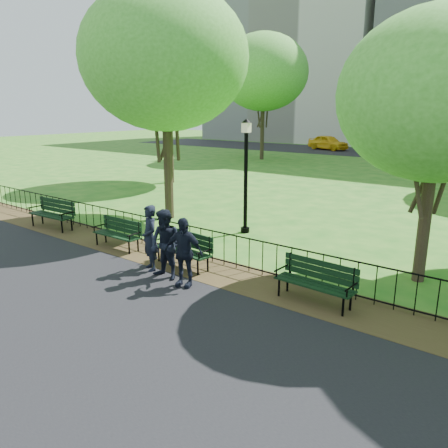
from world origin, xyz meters
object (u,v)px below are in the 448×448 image
Objects in this scene: tree_mid_w at (168,72)px; taxi at (328,142)px; tree_near_w at (165,58)px; person_right at (183,252)px; park_bench_right_a at (317,277)px; park_bench_left_a at (119,230)px; tree_near_e at (440,96)px; person_mid at (165,245)px; park_bench_left_b at (54,211)px; park_bench_main at (177,243)px; lamppost at (246,172)px; tree_far_w at (264,72)px; person_left at (150,238)px; sedan_silver at (446,151)px.

tree_mid_w is 1.98× the size of taxi.
tree_near_w reaches higher than person_right.
park_bench_right_a is 0.41× the size of taxi.
tree_mid_w is at bearing 125.87° from park_bench_left_a.
park_bench_right_a is 0.28× the size of tree_near_e.
person_mid is at bearing 157.70° from person_right.
tree_mid_w is (-7.24, 9.61, 5.40)m from park_bench_left_a.
park_bench_left_a is 0.39× the size of taxi.
tree_near_e reaches higher than park_bench_left_b.
tree_near_w is 1.33× the size of tree_near_e.
tree_mid_w reaches higher than park_bench_left_a.
park_bench_main is 1.04m from person_mid.
tree_far_w reaches higher than lamppost.
tree_near_e is 16.57m from tree_mid_w.
park_bench_left_a is 6.47m from tree_near_w.
tree_far_w is (-9.62, 22.62, 6.27)m from park_bench_left_a.
person_right is (3.51, -0.97, 0.29)m from park_bench_left_a.
park_bench_right_a is 28.30m from tree_far_w.
person_left is 0.99× the size of person_mid.
lamppost is 11.65m from tree_mid_w.
person_right is 0.38× the size of sedan_silver.
sedan_silver is at bearing 65.79° from tree_mid_w.
sedan_silver is at bearing 94.69° from park_bench_main.
park_bench_left_a is 35.15m from taxi.
lamppost is 5.05m from tree_near_w.
tree_mid_w is (-3.67, 9.53, 5.32)m from park_bench_left_b.
person_right is at bearing -16.58° from park_bench_left_a.
tree_near_w is (2.11, 3.52, 5.10)m from park_bench_left_b.
tree_mid_w is at bearing 147.28° from lamppost.
tree_mid_w is at bearing 133.87° from tree_near_w.
park_bench_right_a is (6.34, 0.10, 0.02)m from park_bench_left_a.
lamppost reaches higher than person_right.
taxi is at bearing 95.56° from park_bench_left_b.
park_bench_left_a is 0.98× the size of person_mid.
tree_near_e is 6.98m from person_mid.
tree_far_w is at bearing 122.82° from park_bench_main.
park_bench_left_a is at bearing -66.97° from tree_far_w.
lamppost is 2.18× the size of person_mid.
park_bench_left_a is at bearing -173.99° from person_left.
park_bench_left_a is 9.03m from tree_near_e.
taxi is (-15.33, 33.88, 0.19)m from park_bench_right_a.
park_bench_right_a is at bearing -24.13° from tree_near_w.
tree_near_w is at bearing -149.60° from taxi.
park_bench_left_a is 1.02× the size of person_right.
park_bench_left_b is 9.90m from park_bench_right_a.
person_mid reaches higher than person_left.
tree_near_e is at bearing -48.88° from tree_far_w.
park_bench_left_a is 31.35m from sedan_silver.
person_left is at bearing 153.12° from person_right.
person_mid is (-3.48, -1.00, 0.30)m from park_bench_right_a.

